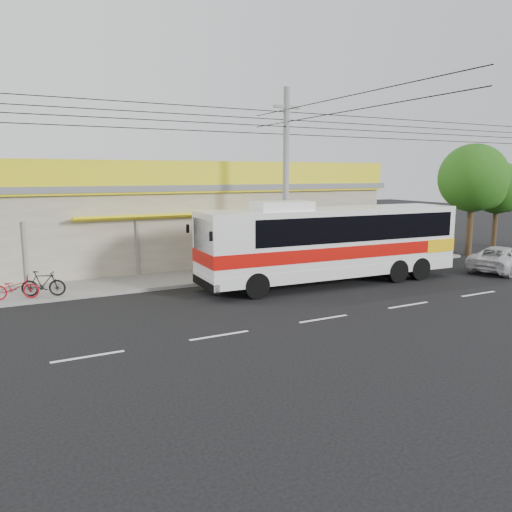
{
  "coord_description": "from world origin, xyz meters",
  "views": [
    {
      "loc": [
        -9.96,
        -16.49,
        5.08
      ],
      "look_at": [
        -0.35,
        2.0,
        1.62
      ],
      "focal_mm": 35.0,
      "sensor_mm": 36.0,
      "label": 1
    }
  ],
  "objects_px": {
    "motorbike_red": "(15,288)",
    "tree_far": "(499,190)",
    "coach_bus": "(335,239)",
    "white_car": "(502,259)",
    "utility_pole": "(286,122)",
    "tree_near": "(475,180)",
    "motorbike_dark": "(43,284)"
  },
  "relations": [
    {
      "from": "motorbike_red",
      "to": "tree_far",
      "type": "distance_m",
      "value": 30.66
    },
    {
      "from": "utility_pole",
      "to": "tree_near",
      "type": "bearing_deg",
      "value": 2.19
    },
    {
      "from": "coach_bus",
      "to": "tree_near",
      "type": "height_order",
      "value": "tree_near"
    },
    {
      "from": "motorbike_red",
      "to": "tree_near",
      "type": "relative_size",
      "value": 0.26
    },
    {
      "from": "utility_pole",
      "to": "tree_far",
      "type": "distance_m",
      "value": 18.94
    },
    {
      "from": "motorbike_dark",
      "to": "tree_near",
      "type": "relative_size",
      "value": 0.25
    },
    {
      "from": "motorbike_dark",
      "to": "white_car",
      "type": "bearing_deg",
      "value": -81.78
    },
    {
      "from": "motorbike_red",
      "to": "utility_pole",
      "type": "height_order",
      "value": "utility_pole"
    },
    {
      "from": "motorbike_red",
      "to": "tree_far",
      "type": "relative_size",
      "value": 0.3
    },
    {
      "from": "tree_far",
      "to": "tree_near",
      "type": "bearing_deg",
      "value": -159.38
    },
    {
      "from": "coach_bus",
      "to": "motorbike_red",
      "type": "distance_m",
      "value": 13.8
    },
    {
      "from": "motorbike_red",
      "to": "tree_far",
      "type": "bearing_deg",
      "value": -77.86
    },
    {
      "from": "motorbike_dark",
      "to": "tree_far",
      "type": "xyz_separation_m",
      "value": [
        29.4,
        1.51,
        3.3
      ]
    },
    {
      "from": "coach_bus",
      "to": "utility_pole",
      "type": "xyz_separation_m",
      "value": [
        -1.46,
        2.06,
        5.38
      ]
    },
    {
      "from": "motorbike_red",
      "to": "motorbike_dark",
      "type": "relative_size",
      "value": 1.02
    },
    {
      "from": "coach_bus",
      "to": "tree_far",
      "type": "bearing_deg",
      "value": 16.67
    },
    {
      "from": "utility_pole",
      "to": "tree_near",
      "type": "height_order",
      "value": "utility_pole"
    },
    {
      "from": "motorbike_dark",
      "to": "motorbike_red",
      "type": "bearing_deg",
      "value": 109.94
    },
    {
      "from": "motorbike_red",
      "to": "coach_bus",
      "type": "bearing_deg",
      "value": -92.57
    },
    {
      "from": "coach_bus",
      "to": "utility_pole",
      "type": "bearing_deg",
      "value": 127.83
    },
    {
      "from": "tree_far",
      "to": "motorbike_red",
      "type": "bearing_deg",
      "value": -177.17
    },
    {
      "from": "motorbike_red",
      "to": "white_car",
      "type": "relative_size",
      "value": 0.38
    },
    {
      "from": "utility_pole",
      "to": "tree_far",
      "type": "relative_size",
      "value": 5.79
    },
    {
      "from": "white_car",
      "to": "tree_far",
      "type": "height_order",
      "value": "tree_far"
    },
    {
      "from": "tree_near",
      "to": "tree_far",
      "type": "xyz_separation_m",
      "value": [
        4.63,
        1.74,
        -0.68
      ]
    },
    {
      "from": "motorbike_dark",
      "to": "tree_far",
      "type": "relative_size",
      "value": 0.3
    },
    {
      "from": "white_car",
      "to": "tree_far",
      "type": "distance_m",
      "value": 10.17
    },
    {
      "from": "motorbike_red",
      "to": "tree_near",
      "type": "distance_m",
      "value": 26.13
    },
    {
      "from": "white_car",
      "to": "utility_pole",
      "type": "bearing_deg",
      "value": 54.22
    },
    {
      "from": "white_car",
      "to": "utility_pole",
      "type": "xyz_separation_m",
      "value": [
        -11.01,
        3.78,
        6.8
      ]
    },
    {
      "from": "utility_pole",
      "to": "tree_near",
      "type": "xyz_separation_m",
      "value": [
        13.85,
        0.53,
        -2.8
      ]
    },
    {
      "from": "coach_bus",
      "to": "white_car",
      "type": "distance_m",
      "value": 9.81
    }
  ]
}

